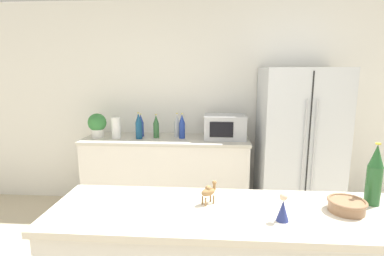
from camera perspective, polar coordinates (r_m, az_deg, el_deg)
wall_back at (r=3.82m, az=3.08°, el=4.32°), size 8.00×0.06×2.55m
back_counter at (r=3.72m, az=-4.82°, el=-8.78°), size 1.96×0.63×0.92m
refrigerator at (r=3.61m, az=19.51°, el=-3.19°), size 0.86×0.77×1.74m
potted_plant at (r=3.75m, az=-17.60°, el=0.68°), size 0.22×0.22×0.29m
paper_towel_roll at (r=3.66m, az=-14.25°, el=0.03°), size 0.11×0.11×0.25m
microwave at (r=3.54m, az=6.24°, el=0.24°), size 0.48×0.37×0.28m
back_bottle_0 at (r=3.53m, az=-1.92°, el=0.30°), size 0.07×0.07×0.30m
back_bottle_1 at (r=3.56m, az=-10.12°, el=0.34°), size 0.08×0.08×0.31m
back_bottle_2 at (r=3.59m, az=-6.84°, el=0.27°), size 0.07×0.07×0.28m
back_bottle_3 at (r=3.69m, az=-9.71°, el=0.46°), size 0.07×0.07×0.28m
back_bottle_4 at (r=3.62m, az=-2.87°, el=0.48°), size 0.07×0.07×0.29m
wine_bottle at (r=1.85m, az=31.43°, el=-7.69°), size 0.08×0.08×0.33m
fruit_bowl at (r=1.73m, az=27.37°, el=-12.91°), size 0.19×0.19×0.06m
camel_figurine at (r=1.62m, az=3.21°, el=-11.93°), size 0.09×0.09×0.12m
wise_man_figurine_blue at (r=1.51m, az=16.93°, el=-14.53°), size 0.06×0.06×0.14m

